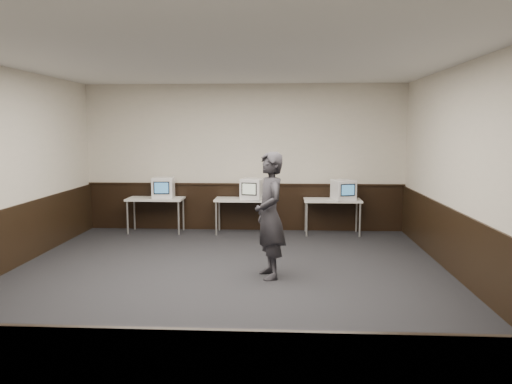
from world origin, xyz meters
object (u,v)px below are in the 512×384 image
at_px(desk_right, 332,203).
at_px(person, 270,215).
at_px(emac_center, 253,189).
at_px(desk_center, 243,202).
at_px(emac_right, 343,190).
at_px(desk_left, 156,201).
at_px(emac_left, 163,188).

distance_m(desk_right, person, 3.42).
bearing_deg(desk_right, emac_center, -178.20).
distance_m(desk_center, emac_right, 2.14).
relative_size(desk_right, emac_center, 2.15).
distance_m(desk_left, person, 4.08).
xyz_separation_m(desk_left, emac_center, (2.11, -0.05, 0.29)).
bearing_deg(emac_left, desk_left, -177.24).
bearing_deg(desk_center, desk_right, 0.00).
height_order(desk_left, person, person).
bearing_deg(emac_center, desk_center, -179.84).
distance_m(desk_left, desk_center, 1.90).
relative_size(desk_right, person, 0.63).
xyz_separation_m(desk_center, desk_right, (1.90, 0.00, 0.00)).
xyz_separation_m(desk_center, emac_center, (0.21, -0.05, 0.29)).
height_order(desk_center, desk_right, same).
height_order(emac_center, emac_right, emac_center).
relative_size(emac_center, emac_right, 1.02).
xyz_separation_m(desk_center, emac_left, (-1.73, 0.02, 0.29)).
height_order(desk_right, emac_left, emac_left).
height_order(desk_left, emac_center, emac_center).
bearing_deg(desk_center, desk_left, 180.00).
distance_m(desk_center, desk_right, 1.90).
bearing_deg(person, desk_center, 174.34).
bearing_deg(desk_center, emac_right, -1.35).
bearing_deg(emac_right, desk_center, 162.08).
bearing_deg(desk_center, emac_center, -14.54).
bearing_deg(person, emac_left, -160.61).
bearing_deg(desk_right, emac_left, 179.66).
xyz_separation_m(desk_right, person, (-1.24, -3.17, 0.27)).
relative_size(desk_right, emac_right, 2.19).
distance_m(emac_left, emac_center, 1.94).
bearing_deg(desk_right, emac_right, -12.77).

